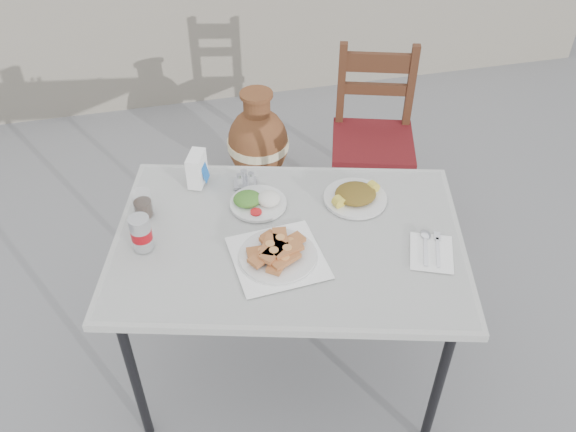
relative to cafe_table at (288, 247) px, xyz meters
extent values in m
plane|color=slate|center=(0.06, 0.11, -0.75)|extent=(80.00, 80.00, 0.00)
cylinder|color=black|center=(-0.66, -0.20, -0.37)|extent=(0.04, 0.04, 0.76)
cylinder|color=black|center=(0.47, -0.50, -0.37)|extent=(0.04, 0.04, 0.76)
cylinder|color=black|center=(-0.47, 0.50, -0.37)|extent=(0.04, 0.04, 0.76)
cylinder|color=black|center=(0.66, 0.20, -0.37)|extent=(0.04, 0.04, 0.76)
cube|color=white|center=(0.00, 0.00, 0.04)|extent=(1.52, 1.22, 0.03)
cube|color=white|center=(0.00, 0.00, 0.05)|extent=(1.47, 1.17, 0.01)
cube|color=white|center=(-0.07, -0.10, 0.06)|extent=(0.35, 0.35, 0.00)
cylinder|color=silver|center=(-0.07, -0.10, 0.07)|extent=(0.29, 0.29, 0.01)
cylinder|color=silver|center=(-0.07, -0.10, 0.06)|extent=(0.30, 0.30, 0.01)
cylinder|color=silver|center=(-0.08, 0.21, 0.06)|extent=(0.23, 0.23, 0.01)
ellipsoid|color=silver|center=(-0.03, 0.20, 0.09)|extent=(0.09, 0.09, 0.05)
ellipsoid|color=#386B1E|center=(-0.12, 0.22, 0.09)|extent=(0.12, 0.10, 0.05)
cylinder|color=red|center=(-0.10, 0.15, 0.07)|extent=(0.05, 0.05, 0.01)
cylinder|color=silver|center=(0.32, 0.15, 0.06)|extent=(0.26, 0.26, 0.01)
ellipsoid|color=#1D5916|center=(0.32, 0.15, 0.09)|extent=(0.17, 0.16, 0.05)
cylinder|color=gold|center=(0.23, 0.12, 0.09)|extent=(0.06, 0.05, 0.05)
cylinder|color=gold|center=(0.40, 0.17, 0.09)|extent=(0.06, 0.05, 0.05)
cylinder|color=silver|center=(-0.54, 0.07, 0.13)|extent=(0.08, 0.08, 0.14)
cylinder|color=#B30C16|center=(-0.54, 0.07, 0.12)|extent=(0.08, 0.08, 0.04)
cylinder|color=silver|center=(-0.54, 0.07, 0.19)|extent=(0.07, 0.07, 0.00)
cylinder|color=white|center=(-0.53, 0.25, 0.11)|extent=(0.08, 0.08, 0.11)
cylinder|color=black|center=(-0.53, 0.25, 0.09)|extent=(0.07, 0.07, 0.07)
cube|color=white|center=(-0.29, 0.42, 0.13)|extent=(0.10, 0.13, 0.14)
cube|color=blue|center=(-0.26, 0.40, 0.12)|extent=(0.04, 0.06, 0.08)
cube|color=silver|center=(-0.10, 0.35, 0.06)|extent=(0.11, 0.09, 0.01)
cylinder|color=white|center=(-0.13, 0.33, 0.10)|extent=(0.02, 0.02, 0.06)
cylinder|color=white|center=(-0.08, 0.33, 0.10)|extent=(0.02, 0.02, 0.06)
cylinder|color=silver|center=(-0.10, 0.37, 0.09)|extent=(0.03, 0.03, 0.05)
cube|color=white|center=(0.49, -0.21, 0.06)|extent=(0.22, 0.24, 0.00)
cube|color=silver|center=(0.47, -0.20, 0.06)|extent=(0.07, 0.15, 0.00)
ellipsoid|color=silver|center=(0.51, -0.12, 0.07)|extent=(0.04, 0.05, 0.01)
cube|color=silver|center=(0.51, -0.22, 0.06)|extent=(0.07, 0.15, 0.00)
cube|color=silver|center=(0.55, -0.14, 0.06)|extent=(0.04, 0.05, 0.00)
cube|color=#3A210F|center=(0.46, 0.82, -0.52)|extent=(0.05, 0.05, 0.47)
cube|color=#3A210F|center=(0.82, 0.71, -0.52)|extent=(0.05, 0.05, 0.47)
cube|color=#3A210F|center=(0.58, 1.18, -0.52)|extent=(0.05, 0.05, 0.47)
cube|color=#3A210F|center=(0.94, 1.07, -0.52)|extent=(0.05, 0.05, 0.47)
cube|color=maroon|center=(0.70, 0.94, -0.26)|extent=(0.55, 0.55, 0.05)
cube|color=#3A210F|center=(0.58, 1.18, -0.02)|extent=(0.05, 0.05, 0.52)
cube|color=#3A210F|center=(0.94, 1.07, -0.02)|extent=(0.05, 0.05, 0.52)
cube|color=#3A210F|center=(0.76, 1.12, 0.14)|extent=(0.41, 0.16, 0.10)
cube|color=#3A210F|center=(0.76, 1.12, -0.02)|extent=(0.41, 0.16, 0.06)
cylinder|color=brown|center=(0.14, 1.37, -0.72)|extent=(0.28, 0.28, 0.07)
ellipsoid|color=brown|center=(0.14, 1.37, -0.45)|extent=(0.37, 0.37, 0.46)
cylinder|color=beige|center=(0.14, 1.37, -0.45)|extent=(0.37, 0.37, 0.05)
cylinder|color=brown|center=(0.14, 1.37, -0.19)|extent=(0.16, 0.16, 0.14)
cylinder|color=brown|center=(0.14, 1.37, -0.11)|extent=(0.19, 0.19, 0.02)
cube|color=gray|center=(0.06, 2.61, -0.15)|extent=(6.00, 0.25, 1.20)
camera|label=1|loc=(-0.39, -1.66, 1.64)|focal=38.00mm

